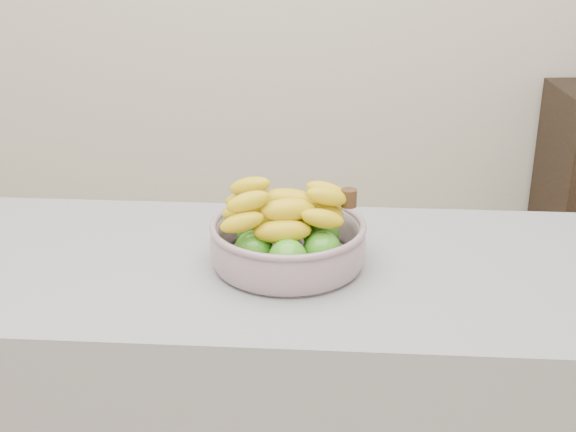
# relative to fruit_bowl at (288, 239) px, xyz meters

# --- Properties ---
(fruit_bowl) EXTENTS (0.30, 0.30, 0.15)m
(fruit_bowl) POSITION_rel_fruit_bowl_xyz_m (0.00, 0.00, 0.00)
(fruit_bowl) COLOR #ABB8CD
(fruit_bowl) RESTS_ON counter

